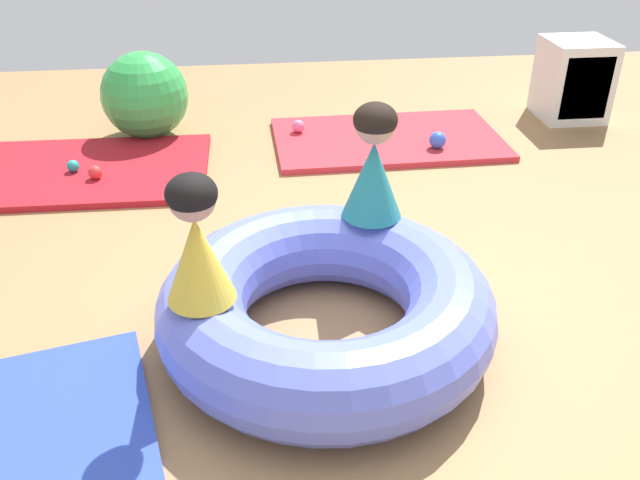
% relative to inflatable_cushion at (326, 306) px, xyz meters
% --- Properties ---
extents(ground_plane, '(8.00, 8.00, 0.00)m').
position_rel_inflatable_cushion_xyz_m(ground_plane, '(0.07, 0.06, -0.17)').
color(ground_plane, '#9E7549').
extents(gym_mat_far_left, '(1.53, 0.92, 0.04)m').
position_rel_inflatable_cushion_xyz_m(gym_mat_far_left, '(0.68, 2.06, -0.15)').
color(gym_mat_far_left, red).
rests_on(gym_mat_far_left, ground).
extents(gym_mat_near_left, '(1.61, 1.00, 0.04)m').
position_rel_inflatable_cushion_xyz_m(gym_mat_near_left, '(-1.32, 1.77, -0.15)').
color(gym_mat_near_left, '#B21923').
rests_on(gym_mat_near_left, ground).
extents(inflatable_cushion, '(1.32, 1.32, 0.35)m').
position_rel_inflatable_cushion_xyz_m(inflatable_cushion, '(0.00, 0.00, 0.00)').
color(inflatable_cushion, '#6070E5').
rests_on(inflatable_cushion, ground).
extents(child_in_teal, '(0.36, 0.36, 0.50)m').
position_rel_inflatable_cushion_xyz_m(child_in_teal, '(0.25, 0.41, 0.42)').
color(child_in_teal, teal).
rests_on(child_in_teal, inflatable_cushion).
extents(child_in_yellow, '(0.34, 0.34, 0.48)m').
position_rel_inflatable_cushion_xyz_m(child_in_yellow, '(-0.46, -0.13, 0.41)').
color(child_in_yellow, yellow).
rests_on(child_in_yellow, inflatable_cushion).
extents(play_ball_pink, '(0.09, 0.09, 0.09)m').
position_rel_inflatable_cushion_xyz_m(play_ball_pink, '(0.08, 2.21, -0.09)').
color(play_ball_pink, pink).
rests_on(play_ball_pink, gym_mat_far_left).
extents(play_ball_red, '(0.08, 0.08, 0.08)m').
position_rel_inflatable_cushion_xyz_m(play_ball_red, '(-1.16, 1.60, -0.09)').
color(play_ball_red, red).
rests_on(play_ball_red, gym_mat_near_left).
extents(play_ball_teal, '(0.07, 0.07, 0.07)m').
position_rel_inflatable_cushion_xyz_m(play_ball_teal, '(-1.31, 1.72, -0.10)').
color(play_ball_teal, teal).
rests_on(play_ball_teal, gym_mat_near_left).
extents(play_ball_blue, '(0.11, 0.11, 0.11)m').
position_rel_inflatable_cushion_xyz_m(play_ball_blue, '(0.95, 1.82, -0.08)').
color(play_ball_blue, blue).
rests_on(play_ball_blue, gym_mat_far_left).
extents(exercise_ball_large, '(0.58, 0.58, 0.58)m').
position_rel_inflatable_cushion_xyz_m(exercise_ball_large, '(-0.93, 2.35, 0.11)').
color(exercise_ball_large, green).
rests_on(exercise_ball_large, ground).
extents(storage_cube, '(0.44, 0.44, 0.56)m').
position_rel_inflatable_cushion_xyz_m(storage_cube, '(2.09, 2.37, 0.11)').
color(storage_cube, silver).
rests_on(storage_cube, ground).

